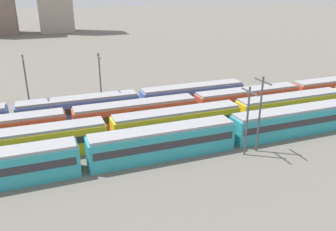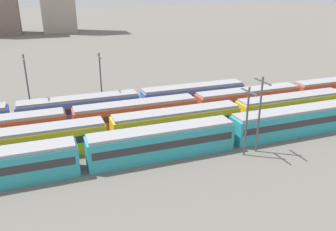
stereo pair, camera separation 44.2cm
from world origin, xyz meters
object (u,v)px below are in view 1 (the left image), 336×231
at_px(catenary_pole_2, 260,111).
at_px(train_track_3, 80,109).
at_px(train_track_1, 237,114).
at_px(train_track_2, 136,114).
at_px(catenary_pole_0, 247,118).
at_px(catenary_pole_3, 27,85).
at_px(catenary_pole_1, 100,79).
at_px(train_track_0, 163,142).

bearing_deg(catenary_pole_2, train_track_3, 136.32).
relative_size(train_track_1, train_track_2, 1.20).
bearing_deg(train_track_2, catenary_pole_2, -48.16).
relative_size(train_track_1, train_track_3, 2.02).
relative_size(train_track_1, catenary_pole_2, 11.70).
bearing_deg(train_track_3, train_track_2, -34.92).
bearing_deg(train_track_3, catenary_pole_0, -47.26).
height_order(train_track_2, train_track_3, same).
relative_size(train_track_3, catenary_pole_0, 6.44).
distance_m(train_track_1, train_track_3, 23.65).
bearing_deg(train_track_1, train_track_2, 159.34).
xyz_separation_m(train_track_1, train_track_3, (-21.24, 10.40, -0.00)).
height_order(train_track_1, catenary_pole_3, catenary_pole_3).
distance_m(train_track_3, catenary_pole_2, 26.86).
bearing_deg(catenary_pole_1, train_track_2, -67.22).
height_order(catenary_pole_0, catenary_pole_2, catenary_pole_2).
xyz_separation_m(train_track_0, catenary_pole_0, (9.48, -3.14, 2.95)).
bearing_deg(train_track_0, train_track_1, 21.20).
distance_m(train_track_1, catenary_pole_2, 8.93).
xyz_separation_m(train_track_2, catenary_pole_3, (-14.45, 8.02, 3.72)).
distance_m(train_track_0, train_track_3, 17.46).
relative_size(train_track_1, catenary_pole_0, 12.99).
bearing_deg(train_track_2, train_track_0, -87.87).
bearing_deg(train_track_1, train_track_0, -158.80).
bearing_deg(catenary_pole_0, catenary_pole_1, 121.44).
relative_size(train_track_2, catenary_pole_2, 9.73).
bearing_deg(train_track_1, catenary_pole_3, 154.92).
xyz_separation_m(train_track_3, catenary_pole_0, (17.32, -18.74, 2.95)).
bearing_deg(train_track_1, train_track_3, 153.91).
relative_size(train_track_0, catenary_pole_3, 9.22).
distance_m(train_track_2, catenary_pole_2, 18.05).
distance_m(train_track_2, catenary_pole_3, 16.94).
relative_size(train_track_0, catenary_pole_0, 10.81).
bearing_deg(train_track_0, train_track_2, 92.13).
bearing_deg(catenary_pole_2, train_track_0, 166.23).
height_order(train_track_3, catenary_pole_3, catenary_pole_3).
bearing_deg(catenary_pole_1, train_track_3, -141.83).
relative_size(train_track_2, catenary_pole_0, 10.81).
height_order(train_track_2, catenary_pole_3, catenary_pole_3).
xyz_separation_m(catenary_pole_0, catenary_pole_2, (1.95, 0.34, 0.49)).
bearing_deg(catenary_pole_3, train_track_1, -25.08).
relative_size(train_track_0, catenary_pole_1, 9.72).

